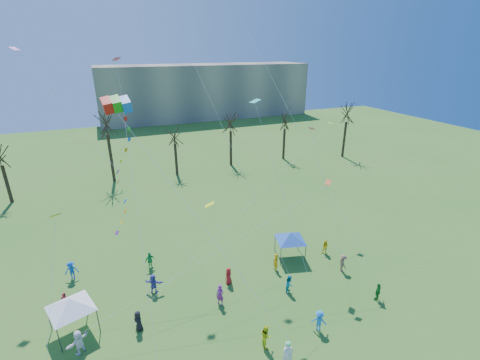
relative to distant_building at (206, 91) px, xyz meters
name	(u,v)px	position (x,y,z in m)	size (l,w,h in m)	color
ground	(255,358)	(-22.00, -82.00, -7.50)	(160.00, 160.00, 0.00)	#346A21
distant_building	(206,91)	(0.00, 0.00, 0.00)	(60.00, 14.00, 15.00)	gray
bare_tree_row	(184,132)	(-17.66, -45.43, -0.40)	(68.83, 9.43, 11.71)	black
hero_kite_flyer	(288,355)	(-20.34, -83.44, -6.44)	(0.77, 0.51, 2.12)	white
big_box_kite	(128,179)	(-28.28, -75.66, 4.22)	(5.07, 5.43, 18.05)	red
canopy_tent_white	(70,304)	(-33.26, -74.83, -4.94)	(3.81, 3.81, 3.03)	#3F3F44
canopy_tent_blue	(291,236)	(-13.86, -72.64, -5.13)	(3.61, 3.61, 2.80)	#3F3F44
festival_crowd	(203,296)	(-23.73, -75.84, -6.64)	(25.22, 14.53, 1.86)	red
small_kites_aloft	(206,124)	(-21.40, -70.66, 6.21)	(29.90, 18.23, 34.07)	#D89E0B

